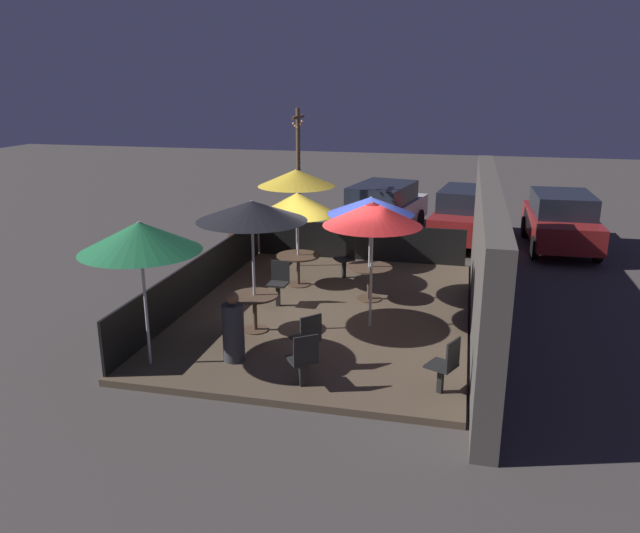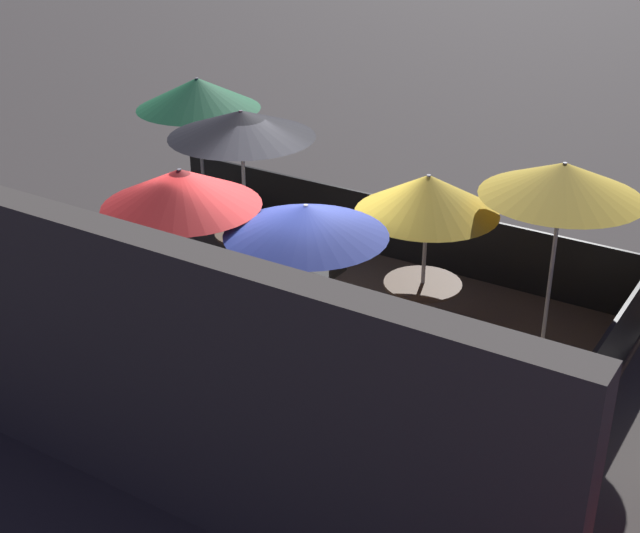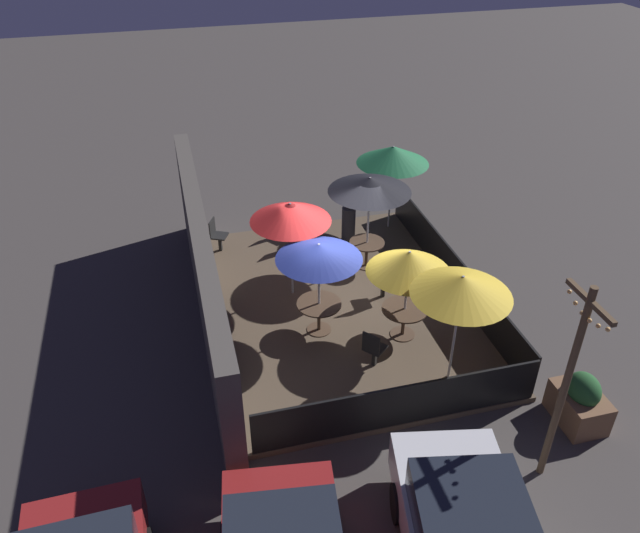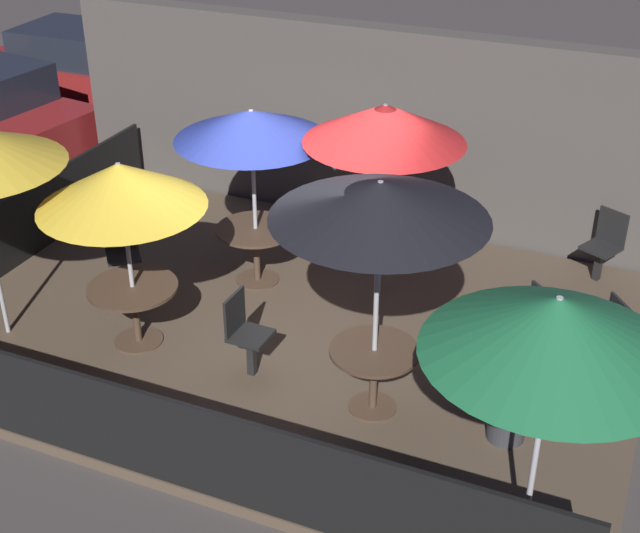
# 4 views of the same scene
# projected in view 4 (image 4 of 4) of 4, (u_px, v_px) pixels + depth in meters

# --- Properties ---
(ground_plane) EXTENTS (60.00, 60.00, 0.00)m
(ground_plane) POSITION_uv_depth(u_px,v_px,m) (292.00, 332.00, 10.42)
(ground_plane) COLOR #423D3A
(patio_deck) EXTENTS (7.83, 5.71, 0.12)m
(patio_deck) POSITION_uv_depth(u_px,v_px,m) (292.00, 328.00, 10.39)
(patio_deck) COLOR brown
(patio_deck) RESTS_ON ground_plane
(building_wall) EXTENTS (9.43, 0.36, 2.84)m
(building_wall) POSITION_uv_depth(u_px,v_px,m) (385.00, 131.00, 12.19)
(building_wall) COLOR #4C4742
(building_wall) RESTS_ON ground_plane
(fence_front) EXTENTS (7.63, 0.05, 0.95)m
(fence_front) POSITION_uv_depth(u_px,v_px,m) (158.00, 438.00, 7.88)
(fence_front) COLOR black
(fence_front) RESTS_ON patio_deck
(fence_side_left) EXTENTS (0.05, 5.51, 0.95)m
(fence_side_left) POSITION_uv_depth(u_px,v_px,m) (19.00, 228.00, 11.46)
(fence_side_left) COLOR black
(fence_side_left) RESTS_ON patio_deck
(patio_umbrella_0) EXTENTS (1.77, 1.77, 2.16)m
(patio_umbrella_0) POSITION_uv_depth(u_px,v_px,m) (120.00, 186.00, 9.11)
(patio_umbrella_0) COLOR #B2B2B7
(patio_umbrella_0) RESTS_ON patio_deck
(patio_umbrella_1) EXTENTS (1.82, 1.82, 2.24)m
(patio_umbrella_1) POSITION_uv_depth(u_px,v_px,m) (251.00, 125.00, 10.22)
(patio_umbrella_1) COLOR #B2B2B7
(patio_umbrella_1) RESTS_ON patio_deck
(patio_umbrella_2) EXTENTS (2.02, 2.02, 2.50)m
(patio_umbrella_2) POSITION_uv_depth(u_px,v_px,m) (380.00, 201.00, 7.88)
(patio_umbrella_2) COLOR #B2B2B7
(patio_umbrella_2) RESTS_ON patio_deck
(patio_umbrella_3) EXTENTS (1.95, 1.95, 2.44)m
(patio_umbrella_3) POSITION_uv_depth(u_px,v_px,m) (555.00, 327.00, 6.32)
(patio_umbrella_3) COLOR #B2B2B7
(patio_umbrella_3) RESTS_ON patio_deck
(patio_umbrella_4) EXTENTS (1.85, 1.85, 2.44)m
(patio_umbrella_4) POSITION_uv_depth(u_px,v_px,m) (385.00, 124.00, 9.84)
(patio_umbrella_4) COLOR #B2B2B7
(patio_umbrella_4) RESTS_ON patio_deck
(dining_table_0) EXTENTS (0.99, 0.99, 0.72)m
(dining_table_0) POSITION_uv_depth(u_px,v_px,m) (134.00, 297.00, 9.77)
(dining_table_0) COLOR #4C3828
(dining_table_0) RESTS_ON patio_deck
(dining_table_1) EXTENTS (0.98, 0.98, 0.74)m
(dining_table_1) POSITION_uv_depth(u_px,v_px,m) (256.00, 239.00, 10.95)
(dining_table_1) COLOR #4C3828
(dining_table_1) RESTS_ON patio_deck
(dining_table_2) EXTENTS (0.89, 0.89, 0.71)m
(dining_table_2) POSITION_uv_depth(u_px,v_px,m) (374.00, 362.00, 8.73)
(dining_table_2) COLOR #4C3828
(dining_table_2) RESTS_ON patio_deck
(patio_chair_0) EXTENTS (0.41, 0.41, 0.94)m
(patio_chair_0) POSITION_uv_depth(u_px,v_px,m) (245.00, 331.00, 9.28)
(patio_chair_0) COLOR black
(patio_chair_0) RESTS_ON patio_deck
(patio_chair_1) EXTENTS (0.53, 0.53, 0.90)m
(patio_chair_1) POSITION_uv_depth(u_px,v_px,m) (605.00, 243.00, 11.06)
(patio_chair_1) COLOR black
(patio_chair_1) RESTS_ON patio_deck
(patio_chair_2) EXTENTS (0.57, 0.57, 0.93)m
(patio_chair_2) POSITION_uv_depth(u_px,v_px,m) (530.00, 326.00, 9.40)
(patio_chair_2) COLOR black
(patio_chair_2) RESTS_ON patio_deck
(patio_chair_3) EXTENTS (0.56, 0.56, 0.92)m
(patio_chair_3) POSITION_uv_depth(u_px,v_px,m) (122.00, 251.00, 10.87)
(patio_chair_3) COLOR black
(patio_chair_3) RESTS_ON patio_deck
(patio_chair_4) EXTENTS (0.56, 0.56, 0.90)m
(patio_chair_4) POSITION_uv_depth(u_px,v_px,m) (605.00, 337.00, 9.25)
(patio_chair_4) COLOR black
(patio_chair_4) RESTS_ON patio_deck
(patron_0) EXTENTS (0.52, 0.52, 1.23)m
(patron_0) POSITION_uv_depth(u_px,v_px,m) (511.00, 391.00, 8.35)
(patron_0) COLOR #333338
(patron_0) RESTS_ON patio_deck
(parked_car_2) EXTENTS (4.14, 1.88, 1.62)m
(parked_car_2) POSITION_uv_depth(u_px,v_px,m) (85.00, 69.00, 16.60)
(parked_car_2) COLOR maroon
(parked_car_2) RESTS_ON ground_plane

